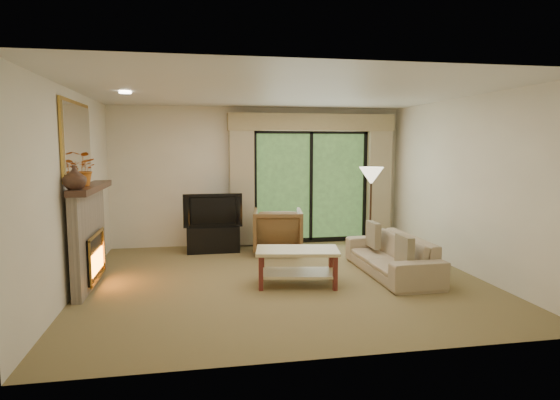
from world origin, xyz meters
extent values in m
plane|color=olive|center=(0.00, 0.00, 0.00)|extent=(5.50, 5.50, 0.00)
plane|color=silver|center=(0.00, 0.00, 2.60)|extent=(5.50, 5.50, 0.00)
plane|color=silver|center=(0.00, 2.50, 1.30)|extent=(5.00, 0.00, 5.00)
plane|color=silver|center=(0.00, -2.50, 1.30)|extent=(5.00, 0.00, 5.00)
plane|color=silver|center=(-2.75, 0.00, 1.30)|extent=(0.00, 5.00, 5.00)
plane|color=silver|center=(2.75, 0.00, 1.30)|extent=(0.00, 5.00, 5.00)
cube|color=tan|center=(-0.35, 2.34, 1.20)|extent=(0.45, 0.18, 2.35)
cube|color=tan|center=(2.35, 2.34, 1.20)|extent=(0.45, 0.18, 2.35)
cube|color=tan|center=(1.00, 2.36, 2.32)|extent=(3.20, 0.24, 0.32)
cube|color=black|center=(-0.91, 1.95, 0.23)|extent=(0.92, 0.42, 0.46)
imported|color=black|center=(-0.91, 1.95, 0.76)|extent=(1.03, 0.14, 0.59)
imported|color=brown|center=(0.20, 1.65, 0.39)|extent=(0.96, 0.98, 0.79)
imported|color=tan|center=(1.61, -0.01, 0.28)|extent=(0.77, 1.95, 0.57)
cube|color=brown|center=(1.54, -0.57, 0.49)|extent=(0.11, 0.39, 0.39)
cube|color=brown|center=(1.54, 0.55, 0.49)|extent=(0.11, 0.40, 0.39)
imported|color=#41291E|center=(-2.61, -0.48, 1.51)|extent=(0.32, 0.32, 0.29)
imported|color=#C2631B|center=(-2.61, -0.03, 1.59)|extent=(0.49, 0.46, 0.44)
camera|label=1|loc=(-1.21, -6.33, 1.89)|focal=30.00mm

